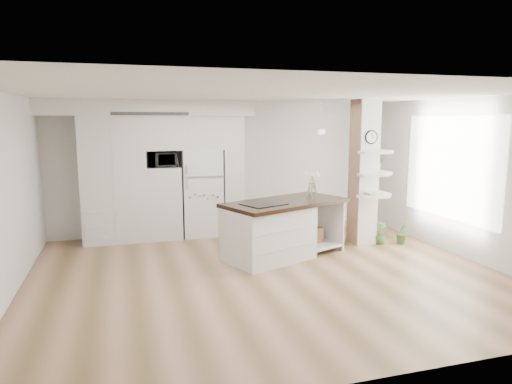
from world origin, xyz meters
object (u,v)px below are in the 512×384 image
refrigerator (201,193)px  floor_plant_a (402,232)px  bookshelf (102,229)px  kitchen_island (274,229)px

refrigerator → floor_plant_a: 4.00m
bookshelf → floor_plant_a: bookshelf is taller
refrigerator → kitchen_island: 2.17m
kitchen_island → floor_plant_a: 2.65m
kitchen_island → floor_plant_a: kitchen_island is taller
kitchen_island → floor_plant_a: (2.63, 0.17, -0.27)m
refrigerator → bookshelf: bearing=-174.6°
refrigerator → bookshelf: 2.02m
bookshelf → kitchen_island: bearing=-33.8°
refrigerator → kitchen_island: refrigerator is taller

